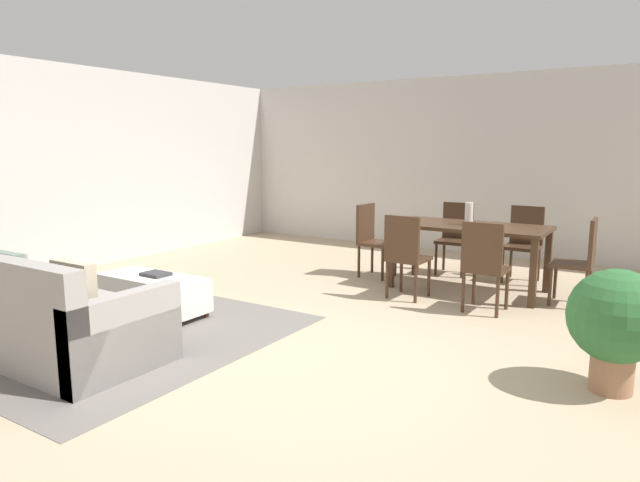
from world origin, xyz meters
name	(u,v)px	position (x,y,z in m)	size (l,w,h in m)	color
ground_plane	(315,355)	(0.00, 0.00, 0.00)	(10.80, 10.80, 0.00)	tan
wall_back	(497,166)	(0.00, 5.00, 1.35)	(9.00, 0.12, 2.70)	beige
wall_left	(37,170)	(-4.50, 0.50, 1.35)	(0.12, 11.00, 2.70)	beige
area_rug	(104,329)	(-1.95, -0.51, 0.00)	(3.00, 2.80, 0.01)	slate
couch	(35,317)	(-1.94, -1.15, 0.29)	(2.22, 0.96, 0.86)	gray
ottoman_table	(153,292)	(-1.95, 0.07, 0.22)	(1.14, 0.48, 0.38)	silver
dining_table	(469,233)	(0.35, 2.70, 0.67)	(1.72, 0.85, 0.76)	#422B1C
dining_chair_near_left	(405,252)	(-0.10, 1.94, 0.52)	(0.42, 0.42, 0.92)	#422B1C
dining_chair_near_right	(484,262)	(0.78, 1.87, 0.52)	(0.40, 0.40, 0.92)	#422B1C
dining_chair_far_left	(456,234)	(-0.07, 3.47, 0.52)	(0.42, 0.42, 0.92)	#422B1C
dining_chair_far_right	(524,239)	(0.78, 3.51, 0.52)	(0.42, 0.42, 0.92)	#422B1C
dining_chair_head_east	(581,257)	(1.54, 2.67, 0.52)	(0.41, 0.41, 0.92)	#422B1C
dining_chair_head_west	(372,236)	(-0.91, 2.73, 0.52)	(0.42, 0.42, 0.92)	#422B1C
vase_centerpiece	(469,214)	(0.34, 2.70, 0.89)	(0.09, 0.09, 0.25)	silver
book_on_ottoman	(156,274)	(-1.94, 0.11, 0.40)	(0.26, 0.20, 0.03)	#333338
potted_plant	(616,320)	(2.06, 0.53, 0.50)	(0.63, 0.63, 0.85)	#996B4C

